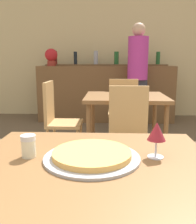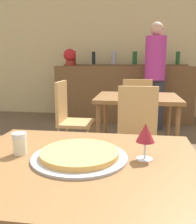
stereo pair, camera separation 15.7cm
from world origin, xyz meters
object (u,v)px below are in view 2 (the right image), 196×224
object	(u,v)px
chair_far_side_front	(137,130)
pizza_tray	(80,155)
cheese_shaker	(20,143)
person_standing	(155,73)
chair_far_side_back	(137,109)
potted_plant	(70,56)
chair_far_side_left	(70,115)
wine_glass	(145,134)

from	to	relation	value
chair_far_side_front	pizza_tray	xyz separation A→B (m)	(-0.26, -1.28, 0.24)
pizza_tray	cheese_shaker	size ratio (longest dim) A/B	4.18
person_standing	chair_far_side_front	bearing A→B (deg)	-98.14
chair_far_side_back	person_standing	world-z (taller)	person_standing
pizza_tray	potted_plant	bearing A→B (deg)	105.22
chair_far_side_left	chair_far_side_back	bearing A→B (deg)	-55.23
person_standing	potted_plant	bearing A→B (deg)	161.62
person_standing	wine_glass	distance (m)	3.29
chair_far_side_back	potted_plant	size ratio (longest dim) A/B	2.83
chair_far_side_left	cheese_shaker	bearing A→B (deg)	-172.02
chair_far_side_back	person_standing	bearing A→B (deg)	-107.45
chair_far_side_left	pizza_tray	world-z (taller)	chair_far_side_left
potted_plant	chair_far_side_back	bearing A→B (deg)	-48.04
wine_glass	potted_plant	xyz separation A→B (m)	(-1.32, 3.81, 0.39)
chair_far_side_back	cheese_shaker	bearing A→B (deg)	77.20
wine_glass	potted_plant	bearing A→B (deg)	109.15
chair_far_side_front	pizza_tray	size ratio (longest dim) A/B	2.24
chair_far_side_front	person_standing	bearing A→B (deg)	81.86
chair_far_side_front	potted_plant	world-z (taller)	potted_plant
chair_far_side_front	chair_far_side_back	distance (m)	1.10
chair_far_side_left	pizza_tray	bearing A→B (deg)	-163.77
person_standing	pizza_tray	bearing A→B (deg)	-99.45
chair_far_side_left	potted_plant	world-z (taller)	potted_plant
pizza_tray	person_standing	size ratio (longest dim) A/B	0.23
chair_far_side_left	potted_plant	xyz separation A→B (m)	(-0.51, 2.00, 0.73)
person_standing	wine_glass	bearing A→B (deg)	-94.76
pizza_tray	cheese_shaker	world-z (taller)	cheese_shaker
chair_far_side_back	chair_far_side_front	bearing A→B (deg)	90.00
chair_far_side_back	chair_far_side_left	bearing A→B (deg)	34.77
chair_far_side_front	potted_plant	size ratio (longest dim) A/B	2.83
wine_glass	potted_plant	distance (m)	4.05
pizza_tray	cheese_shaker	bearing A→B (deg)	177.43
wine_glass	pizza_tray	bearing A→B (deg)	-173.32
chair_far_side_back	chair_far_side_left	distance (m)	0.97
chair_far_side_back	potted_plant	xyz separation A→B (m)	(-1.31, 1.45, 0.73)
chair_far_side_front	person_standing	world-z (taller)	person_standing
chair_far_side_back	person_standing	distance (m)	1.06
person_standing	potted_plant	world-z (taller)	person_standing
cheese_shaker	potted_plant	xyz separation A→B (m)	(-0.77, 3.83, 0.46)
chair_far_side_back	cheese_shaker	xyz separation A→B (m)	(-0.54, -2.38, 0.27)
chair_far_side_front	cheese_shaker	xyz separation A→B (m)	(-0.54, -1.27, 0.27)
cheese_shaker	chair_far_side_front	bearing A→B (deg)	66.98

